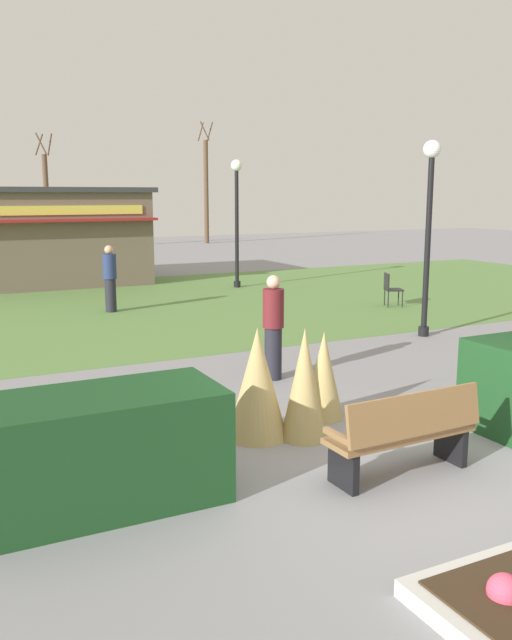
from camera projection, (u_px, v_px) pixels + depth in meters
The scene contains 17 objects.
ground_plane at pixel (399, 474), 7.09m from camera, with size 80.00×80.00×0.00m, color gray.
lawn_patch at pixel (112, 308), 17.46m from camera, with size 36.00×12.00×0.01m, color #5B8442.
park_bench at pixel (405, 433), 6.95m from camera, with size 1.71×0.57×0.95m.
hedge_left at pixel (94, 451), 6.28m from camera, with size 2.45×1.10×1.10m, color #19421E.
ornamental_grass_behind_left at pixel (323, 375), 8.80m from camera, with size 0.55×0.55×1.17m, color tan.
ornamental_grass_behind_right at pixel (304, 384), 8.00m from camera, with size 0.56×0.56×1.38m, color tan.
ornamental_grass_behind_center at pixel (257, 383), 8.05m from camera, with size 0.74×0.74×1.38m, color tan.
lamppost_mid at pixel (429, 214), 13.57m from camera, with size 0.36×0.36×4.02m.
lamppost_far at pixel (237, 208), 20.95m from camera, with size 0.36×0.36×4.02m.
trash_bin at pixel (15, 455), 6.47m from camera, with size 0.52×0.52×0.88m, color #2D4233.
food_kiosk at pixel (30, 236), 21.80m from camera, with size 7.54×4.32×3.17m.
cafe_chair_east at pixel (390, 287), 17.65m from camera, with size 0.58×0.58×0.89m.
person_strolling at pixel (110, 278), 16.76m from camera, with size 0.34×0.34×1.69m.
person_standing at pixel (273, 327), 10.60m from camera, with size 0.34×0.34×1.69m.
parked_car_center_slot at pixel (23, 248), 29.22m from camera, with size 4.25×2.15×1.20m.
tree_left_bg at pixel (206, 190), 40.40m from camera, with size 0.91×0.96×7.23m.
tree_center_bg at pixel (47, 200), 35.21m from camera, with size 0.91×0.96×6.09m.
Camera 1 is at (-4.36, -5.26, 2.93)m, focal length 37.30 mm.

